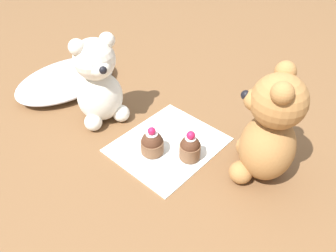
% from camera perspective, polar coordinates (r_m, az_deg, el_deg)
% --- Properties ---
extents(ground_plane, '(4.00, 4.00, 0.00)m').
position_cam_1_polar(ground_plane, '(0.74, 0.00, -3.36)').
color(ground_plane, brown).
extents(knitted_placemat, '(0.23, 0.20, 0.01)m').
position_cam_1_polar(knitted_placemat, '(0.73, 0.00, -3.18)').
color(knitted_placemat, silver).
rests_on(knitted_placemat, ground_plane).
extents(tulle_cloth, '(0.29, 0.20, 0.04)m').
position_cam_1_polar(tulle_cloth, '(0.96, -17.23, 7.79)').
color(tulle_cloth, silver).
rests_on(tulle_cloth, ground_plane).
extents(teddy_bear_cream, '(0.13, 0.13, 0.21)m').
position_cam_1_polar(teddy_bear_cream, '(0.77, -12.00, 7.29)').
color(teddy_bear_cream, silver).
rests_on(teddy_bear_cream, ground_plane).
extents(teddy_bear_tan, '(0.15, 0.15, 0.23)m').
position_cam_1_polar(teddy_bear_tan, '(0.64, 17.17, -0.86)').
color(teddy_bear_tan, '#A3703D').
rests_on(teddy_bear_tan, ground_plane).
extents(cupcake_near_cream_bear, '(0.05, 0.05, 0.07)m').
position_cam_1_polar(cupcake_near_cream_bear, '(0.70, -2.79, -2.98)').
color(cupcake_near_cream_bear, brown).
rests_on(cupcake_near_cream_bear, knitted_placemat).
extents(cupcake_near_tan_bear, '(0.04, 0.04, 0.07)m').
position_cam_1_polar(cupcake_near_tan_bear, '(0.68, 3.62, -3.94)').
color(cupcake_near_tan_bear, brown).
rests_on(cupcake_near_tan_bear, knitted_placemat).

